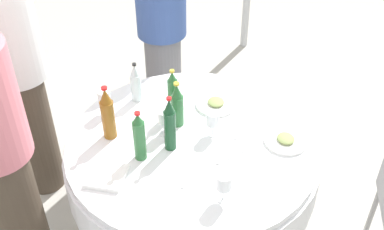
{
  "coord_description": "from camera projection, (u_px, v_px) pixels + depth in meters",
  "views": [
    {
      "loc": [
        -1.89,
        0.04,
        2.39
      ],
      "look_at": [
        0.0,
        0.0,
        0.91
      ],
      "focal_mm": 44.03,
      "sensor_mm": 36.0,
      "label": 1
    }
  ],
  "objects": [
    {
      "name": "bottle_green_far",
      "position": [
        139.0,
        137.0,
        2.32
      ],
      "size": [
        0.06,
        0.06,
        0.29
      ],
      "color": "#2D6B38",
      "rests_on": "dining_table"
    },
    {
      "name": "wine_glass_right",
      "position": [
        224.0,
        182.0,
        2.11
      ],
      "size": [
        0.08,
        0.08,
        0.16
      ],
      "color": "white",
      "rests_on": "dining_table"
    },
    {
      "name": "wine_glass_inner",
      "position": [
        104.0,
        98.0,
        2.64
      ],
      "size": [
        0.07,
        0.07,
        0.15
      ],
      "color": "white",
      "rests_on": "dining_table"
    },
    {
      "name": "person_near",
      "position": [
        162.0,
        28.0,
        3.23
      ],
      "size": [
        0.34,
        0.34,
        1.66
      ],
      "rotation": [
        0.0,
        0.0,
        -1.39
      ],
      "color": "slate",
      "rests_on": "ground_plane"
    },
    {
      "name": "ground_plane",
      "position": [
        192.0,
        229.0,
        2.96
      ],
      "size": [
        10.0,
        10.0,
        0.0
      ],
      "primitive_type": "plane",
      "color": "#B7B2A8"
    },
    {
      "name": "fork_near",
      "position": [
        239.0,
        129.0,
        2.58
      ],
      "size": [
        0.17,
        0.08,
        0.0
      ],
      "primitive_type": "cube",
      "rotation": [
        0.0,
        0.0,
        2.79
      ],
      "color": "silver",
      "rests_on": "dining_table"
    },
    {
      "name": "wine_glass_mid",
      "position": [
        213.0,
        120.0,
        2.49
      ],
      "size": [
        0.07,
        0.07,
        0.14
      ],
      "color": "white",
      "rests_on": "dining_table"
    },
    {
      "name": "bottle_clear_west",
      "position": [
        136.0,
        83.0,
        2.73
      ],
      "size": [
        0.06,
        0.06,
        0.25
      ],
      "color": "silver",
      "rests_on": "dining_table"
    },
    {
      "name": "plate_north",
      "position": [
        216.0,
        104.0,
        2.75
      ],
      "size": [
        0.24,
        0.24,
        0.04
      ],
      "color": "white",
      "rests_on": "dining_table"
    },
    {
      "name": "bottle_amber_near",
      "position": [
        108.0,
        114.0,
        2.45
      ],
      "size": [
        0.07,
        0.07,
        0.32
      ],
      "color": "#8C5619",
      "rests_on": "dining_table"
    },
    {
      "name": "folded_napkin",
      "position": [
        106.0,
        176.0,
        2.28
      ],
      "size": [
        0.21,
        0.21,
        0.02
      ],
      "primitive_type": "cube",
      "rotation": [
        0.0,
        0.0,
        -0.22
      ],
      "color": "white",
      "rests_on": "dining_table"
    },
    {
      "name": "knife_left",
      "position": [
        231.0,
        157.0,
        2.4
      ],
      "size": [
        0.11,
        0.16,
        0.0
      ],
      "primitive_type": "cube",
      "rotation": [
        0.0,
        0.0,
        5.29
      ],
      "color": "silver",
      "rests_on": "dining_table"
    },
    {
      "name": "wine_glass_west",
      "position": [
        164.0,
        118.0,
        2.48
      ],
      "size": [
        0.07,
        0.07,
        0.15
      ],
      "color": "white",
      "rests_on": "dining_table"
    },
    {
      "name": "bottle_green_left",
      "position": [
        177.0,
        105.0,
        2.54
      ],
      "size": [
        0.07,
        0.07,
        0.27
      ],
      "color": "#2D6B38",
      "rests_on": "dining_table"
    },
    {
      "name": "bottle_green_mid",
      "position": [
        173.0,
        94.0,
        2.61
      ],
      "size": [
        0.06,
        0.06,
        0.29
      ],
      "color": "#2D6B38",
      "rests_on": "dining_table"
    },
    {
      "name": "knife_inner",
      "position": [
        181.0,
        175.0,
        2.3
      ],
      "size": [
        0.18,
        0.03,
        0.0
      ],
      "primitive_type": "cube",
      "rotation": [
        0.0,
        0.0,
        0.06
      ],
      "color": "silver",
      "rests_on": "dining_table"
    },
    {
      "name": "dining_table",
      "position": [
        192.0,
        161.0,
        2.6
      ],
      "size": [
        1.37,
        1.37,
        0.74
      ],
      "color": "white",
      "rests_on": "ground_plane"
    },
    {
      "name": "bottle_dark_green_inner",
      "position": [
        170.0,
        125.0,
        2.37
      ],
      "size": [
        0.06,
        0.06,
        0.32
      ],
      "color": "#194728",
      "rests_on": "dining_table"
    },
    {
      "name": "plate_east",
      "position": [
        285.0,
        140.0,
        2.49
      ],
      "size": [
        0.23,
        0.23,
        0.04
      ],
      "color": "white",
      "rests_on": "dining_table"
    },
    {
      "name": "person_far",
      "position": [
        19.0,
        77.0,
        2.76
      ],
      "size": [
        0.34,
        0.34,
        1.66
      ],
      "rotation": [
        0.0,
        0.0,
        -0.41
      ],
      "color": "#4C3F33",
      "rests_on": "ground_plane"
    }
  ]
}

